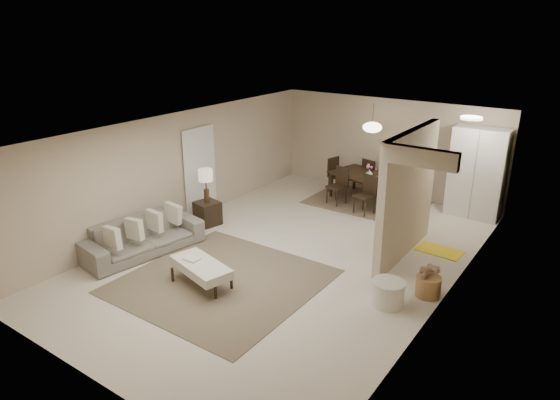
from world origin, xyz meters
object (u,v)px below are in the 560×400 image
Objects in this scene: ottoman_bench at (201,267)px; side_table at (208,213)px; pantry_cabinet at (477,173)px; sofa at (142,236)px; round_pouf at (388,293)px; wicker_basket at (428,286)px; dining_table at (368,189)px.

side_table is (-1.81, 2.11, -0.08)m from ottoman_bench.
sofa is (-4.80, -5.77, -0.70)m from pantry_cabinet.
sofa is 4.86m from round_pouf.
ottoman_bench is (-2.94, -6.07, -0.70)m from pantry_cabinet.
ottoman_bench is 2.78m from side_table.
sofa is 5.45m from wicker_basket.
pantry_cabinet is 3.95× the size of side_table.
side_table is at bearing 169.83° from round_pouf.
sofa is 1.19× the size of dining_table.
side_table is at bearing 8.19° from sofa.
pantry_cabinet is at bearing 95.51° from wicker_basket.
sofa is 1.80× the size of ottoman_bench.
round_pouf is 0.27× the size of dining_table.
wicker_basket is (5.15, -0.20, -0.09)m from side_table.
side_table is at bearing 177.81° from wicker_basket.
dining_table reaches higher than round_pouf.
ottoman_bench is 2.45× the size of round_pouf.
pantry_cabinet is at bearing 89.57° from round_pouf.
dining_table is (-2.81, 3.59, 0.17)m from wicker_basket.
sofa is 5.70× the size of wicker_basket.
side_table is (-4.75, -3.95, -0.78)m from pantry_cabinet.
ottoman_bench is 3.86m from wicker_basket.
dining_table is (-2.41, -0.56, -0.70)m from pantry_cabinet.
dining_table is (2.39, 5.20, 0.00)m from sofa.
wicker_basket is (3.34, 1.92, -0.17)m from ottoman_bench.
side_table is 0.27× the size of dining_table.
sofa is 5.73m from dining_table.
dining_table is at bearing 55.43° from side_table.
sofa is at bearing -162.72° from wicker_basket.
round_pouf is at bearing -123.92° from wicker_basket.
pantry_cabinet is 2.58m from dining_table.
wicker_basket is (5.20, 1.62, -0.17)m from sofa.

